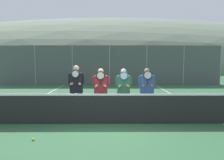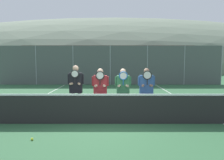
% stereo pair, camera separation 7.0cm
% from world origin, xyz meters
% --- Properties ---
extents(ground_plane, '(120.00, 120.00, 0.00)m').
position_xyz_m(ground_plane, '(0.00, 0.00, 0.00)').
color(ground_plane, '#2D5B38').
extents(hill_distant, '(129.17, 71.76, 25.12)m').
position_xyz_m(hill_distant, '(0.00, 57.51, 0.00)').
color(hill_distant, slate).
rests_on(hill_distant, ground_plane).
extents(clubhouse_building, '(19.24, 5.50, 3.66)m').
position_xyz_m(clubhouse_building, '(-0.25, 20.15, 1.85)').
color(clubhouse_building, tan).
rests_on(clubhouse_building, ground_plane).
extents(fence_back, '(18.57, 0.06, 3.23)m').
position_xyz_m(fence_back, '(-0.00, 11.26, 1.62)').
color(fence_back, gray).
rests_on(fence_back, ground_plane).
extents(tennis_net, '(10.09, 0.09, 1.08)m').
position_xyz_m(tennis_net, '(0.00, 0.00, 0.50)').
color(tennis_net, gray).
rests_on(tennis_net, ground_plane).
extents(court_line_left_sideline, '(0.05, 16.00, 0.01)m').
position_xyz_m(court_line_left_sideline, '(-3.75, 3.00, 0.00)').
color(court_line_left_sideline, white).
rests_on(court_line_left_sideline, ground_plane).
extents(court_line_right_sideline, '(0.05, 16.00, 0.01)m').
position_xyz_m(court_line_right_sideline, '(3.75, 3.00, 0.00)').
color(court_line_right_sideline, white).
rests_on(court_line_right_sideline, ground_plane).
extents(player_leftmost, '(0.57, 0.34, 1.86)m').
position_xyz_m(player_leftmost, '(-1.13, 0.78, 1.10)').
color(player_leftmost, white).
rests_on(player_leftmost, ground_plane).
extents(player_center_left, '(0.60, 0.34, 1.76)m').
position_xyz_m(player_center_left, '(-0.26, 0.77, 1.04)').
color(player_center_left, '#56565B').
rests_on(player_center_left, ground_plane).
extents(player_center_right, '(0.58, 0.34, 1.75)m').
position_xyz_m(player_center_right, '(0.54, 0.77, 1.03)').
color(player_center_right, '#56565B').
rests_on(player_center_right, ground_plane).
extents(player_rightmost, '(0.61, 0.34, 1.76)m').
position_xyz_m(player_rightmost, '(1.37, 0.82, 1.04)').
color(player_rightmost, '#232838').
rests_on(player_rightmost, ground_plane).
extents(car_far_left, '(4.20, 1.98, 1.84)m').
position_xyz_m(car_far_left, '(-5.24, 14.46, 0.93)').
color(car_far_left, '#285638').
rests_on(car_far_left, ground_plane).
extents(car_left_of_center, '(4.09, 2.00, 1.66)m').
position_xyz_m(car_left_of_center, '(-0.35, 14.45, 0.86)').
color(car_left_of_center, '#B2B7BC').
rests_on(car_left_of_center, ground_plane).
extents(car_center, '(4.62, 2.01, 1.72)m').
position_xyz_m(car_center, '(4.75, 14.58, 0.89)').
color(car_center, slate).
rests_on(car_center, ground_plane).
extents(tennis_ball_on_court, '(0.07, 0.07, 0.07)m').
position_xyz_m(tennis_ball_on_court, '(-1.90, -1.46, 0.03)').
color(tennis_ball_on_court, '#CCDB33').
rests_on(tennis_ball_on_court, ground_plane).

